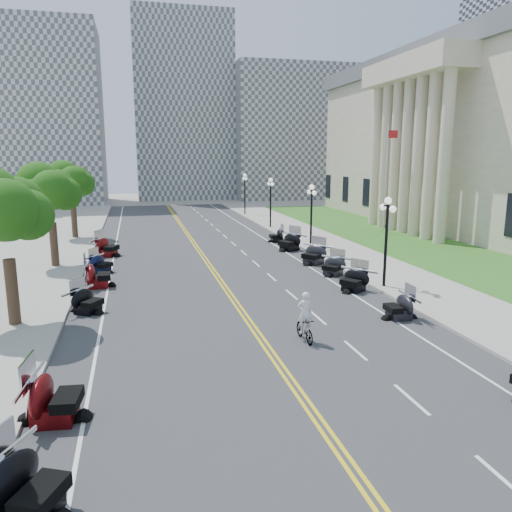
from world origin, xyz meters
TOP-DOWN VIEW (x-y plane):
  - ground at (0.00, 0.00)m, footprint 160.00×160.00m
  - road at (0.00, 10.00)m, footprint 16.00×90.00m
  - centerline_yellow_a at (-0.12, 10.00)m, footprint 0.12×90.00m
  - centerline_yellow_b at (0.12, 10.00)m, footprint 0.12×90.00m
  - edge_line_north at (6.40, 10.00)m, footprint 0.12×90.00m
  - edge_line_south at (-6.40, 10.00)m, footprint 0.12×90.00m
  - lane_dash_3 at (3.20, -12.00)m, footprint 0.12×2.00m
  - lane_dash_4 at (3.20, -8.00)m, footprint 0.12×2.00m
  - lane_dash_5 at (3.20, -4.00)m, footprint 0.12×2.00m
  - lane_dash_6 at (3.20, 0.00)m, footprint 0.12×2.00m
  - lane_dash_7 at (3.20, 4.00)m, footprint 0.12×2.00m
  - lane_dash_8 at (3.20, 8.00)m, footprint 0.12×2.00m
  - lane_dash_9 at (3.20, 12.00)m, footprint 0.12×2.00m
  - lane_dash_10 at (3.20, 16.00)m, footprint 0.12×2.00m
  - lane_dash_11 at (3.20, 20.00)m, footprint 0.12×2.00m
  - lane_dash_12 at (3.20, 24.00)m, footprint 0.12×2.00m
  - lane_dash_13 at (3.20, 28.00)m, footprint 0.12×2.00m
  - lane_dash_14 at (3.20, 32.00)m, footprint 0.12×2.00m
  - lane_dash_15 at (3.20, 36.00)m, footprint 0.12×2.00m
  - lane_dash_16 at (3.20, 40.00)m, footprint 0.12×2.00m
  - lane_dash_17 at (3.20, 44.00)m, footprint 0.12×2.00m
  - lane_dash_18 at (3.20, 48.00)m, footprint 0.12×2.00m
  - lane_dash_19 at (3.20, 52.00)m, footprint 0.12×2.00m
  - sidewalk_north at (10.50, 10.00)m, footprint 5.00×90.00m
  - sidewalk_south at (-10.50, 10.00)m, footprint 5.00×90.00m
  - lawn at (17.50, 18.00)m, footprint 9.00×60.00m
  - distant_block_a at (-18.00, 62.00)m, footprint 18.00×14.00m
  - distant_block_b at (4.00, 68.00)m, footprint 16.00×12.00m
  - distant_block_c at (22.00, 65.00)m, footprint 20.00×14.00m
  - street_lamp_2 at (8.60, 4.00)m, footprint 0.50×1.20m
  - street_lamp_3 at (8.60, 16.00)m, footprint 0.50×1.20m
  - street_lamp_4 at (8.60, 28.00)m, footprint 0.50×1.20m
  - street_lamp_5 at (8.60, 40.00)m, footprint 0.50×1.20m
  - flagpole at (18.00, 22.00)m, footprint 1.10×0.20m
  - tree_2 at (-10.00, 2.00)m, footprint 4.80×4.80m
  - tree_3 at (-10.00, 14.00)m, footprint 4.80×4.80m
  - tree_4 at (-10.00, 26.00)m, footprint 4.80×4.80m
  - motorcycle_n_5 at (6.72, -0.98)m, footprint 1.89×1.89m
  - motorcycle_n_6 at (6.71, 3.87)m, footprint 2.74×2.74m
  - motorcycle_n_7 at (7.03, 7.58)m, footprint 2.61×2.61m
  - motorcycle_n_8 at (6.98, 10.94)m, footprint 2.97×2.97m
  - motorcycle_n_9 at (6.85, 16.04)m, footprint 2.97×2.97m
  - motorcycle_n_10 at (6.98, 20.07)m, footprint 1.82×1.82m
  - motorcycle_s_3 at (-7.16, -10.70)m, footprint 2.93×2.93m
  - motorcycle_s_4 at (-7.15, -6.75)m, footprint 2.43×2.43m
  - motorcycle_s_6 at (-7.10, 3.27)m, footprint 2.60×2.60m
  - motorcycle_s_7 at (-6.94, 8.04)m, footprint 2.31×2.31m
  - motorcycle_s_8 at (-6.98, 11.72)m, footprint 2.50×2.50m
  - motorcycle_s_9 at (-6.85, 17.11)m, footprint 2.97×2.97m
  - bicycle at (1.63, -2.62)m, footprint 0.56×1.69m
  - cyclist_rider at (1.63, -2.62)m, footprint 0.62×0.41m

SIDE VIEW (x-z plane):
  - ground at x=0.00m, z-range 0.00..0.00m
  - road at x=0.00m, z-range 0.00..0.01m
  - centerline_yellow_a at x=-0.12m, z-range 0.01..0.01m
  - centerline_yellow_b at x=0.12m, z-range 0.01..0.01m
  - edge_line_north at x=6.40m, z-range 0.01..0.01m
  - edge_line_south at x=-6.40m, z-range 0.01..0.01m
  - lane_dash_3 at x=3.20m, z-range 0.01..0.01m
  - lane_dash_4 at x=3.20m, z-range 0.01..0.01m
  - lane_dash_5 at x=3.20m, z-range 0.01..0.01m
  - lane_dash_6 at x=3.20m, z-range 0.01..0.01m
  - lane_dash_7 at x=3.20m, z-range 0.01..0.01m
  - lane_dash_8 at x=3.20m, z-range 0.01..0.01m
  - lane_dash_9 at x=3.20m, z-range 0.01..0.01m
  - lane_dash_10 at x=3.20m, z-range 0.01..0.01m
  - lane_dash_11 at x=3.20m, z-range 0.01..0.01m
  - lane_dash_12 at x=3.20m, z-range 0.01..0.01m
  - lane_dash_13 at x=3.20m, z-range 0.01..0.01m
  - lane_dash_14 at x=3.20m, z-range 0.01..0.01m
  - lane_dash_15 at x=3.20m, z-range 0.01..0.01m
  - lane_dash_16 at x=3.20m, z-range 0.01..0.01m
  - lane_dash_17 at x=3.20m, z-range 0.01..0.01m
  - lane_dash_18 at x=3.20m, z-range 0.01..0.01m
  - lane_dash_19 at x=3.20m, z-range 0.01..0.01m
  - lawn at x=17.50m, z-range 0.00..0.10m
  - sidewalk_north at x=10.50m, z-range 0.00..0.15m
  - sidewalk_south at x=-10.50m, z-range 0.00..0.15m
  - bicycle at x=1.63m, z-range 0.00..1.00m
  - motorcycle_n_10 at x=6.98m, z-range 0.00..1.24m
  - motorcycle_s_8 at x=-6.98m, z-range 0.00..1.27m
  - motorcycle_n_5 at x=6.72m, z-range 0.00..1.27m
  - motorcycle_n_7 at x=7.03m, z-range 0.00..1.30m
  - motorcycle_s_6 at x=-7.10m, z-range 0.00..1.31m
  - motorcycle_n_6 at x=6.71m, z-range 0.00..1.38m
  - motorcycle_n_8 at x=6.98m, z-range 0.00..1.49m
  - motorcycle_n_9 at x=6.85m, z-range 0.00..1.54m
  - motorcycle_s_4 at x=-7.15m, z-range 0.00..1.54m
  - motorcycle_s_3 at x=-7.16m, z-range 0.00..1.54m
  - motorcycle_s_7 at x=-6.94m, z-range 0.00..1.55m
  - motorcycle_s_9 at x=-6.85m, z-range 0.00..1.57m
  - cyclist_rider at x=1.63m, z-range 1.00..2.70m
  - street_lamp_2 at x=8.60m, z-range 0.15..5.05m
  - street_lamp_3 at x=8.60m, z-range 0.15..5.05m
  - street_lamp_4 at x=8.60m, z-range 0.15..5.05m
  - street_lamp_5 at x=8.60m, z-range 0.15..5.05m
  - tree_2 at x=-10.00m, z-range 0.15..9.35m
  - tree_3 at x=-10.00m, z-range 0.15..9.35m
  - tree_4 at x=-10.00m, z-range 0.15..9.35m
  - flagpole at x=18.00m, z-range 0.00..10.00m
  - distant_block_c at x=22.00m, z-range 0.00..22.00m
  - distant_block_a at x=-18.00m, z-range 0.00..26.00m
  - distant_block_b at x=4.00m, z-range 0.00..30.00m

